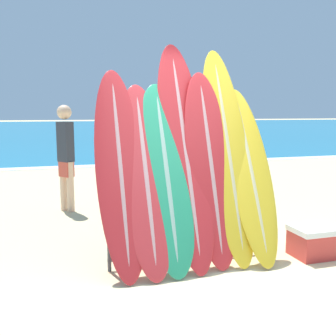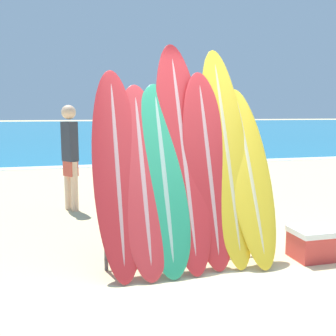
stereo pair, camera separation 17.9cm
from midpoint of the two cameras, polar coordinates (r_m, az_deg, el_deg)
ground_plane at (r=4.04m, az=10.09°, el=-16.40°), size 160.00×160.00×0.00m
ocean_water at (r=41.57m, az=-14.43°, el=5.61°), size 120.00×60.00×0.01m
surfboard_rack at (r=4.37m, az=1.85°, el=-7.37°), size 1.81×0.04×0.93m
surfboard_slot_0 at (r=4.12m, az=-8.20°, el=-0.24°), size 0.51×1.03×2.15m
surfboard_slot_1 at (r=4.14m, az=-4.51°, el=-1.24°), size 0.56×1.00×1.99m
surfboard_slot_2 at (r=4.20m, az=-1.47°, el=-1.02°), size 0.59×0.98×2.00m
surfboard_slot_3 at (r=4.34m, az=1.31°, el=2.49°), size 0.56×1.16×2.48m
surfboard_slot_4 at (r=4.37m, az=5.00°, el=0.22°), size 0.55×0.86×2.14m
surfboard_slot_5 at (r=4.50m, az=7.54°, el=2.21°), size 0.51×1.03×2.42m
surfboard_slot_6 at (r=4.55m, az=10.74°, el=-0.73°), size 0.51×1.01×1.96m
person_near_water at (r=6.79m, az=-15.35°, el=1.98°), size 0.28×0.31×1.78m
person_mid_beach at (r=11.03m, az=-3.55°, el=3.92°), size 0.26×0.27×1.57m
person_far_left at (r=9.11m, az=-0.36°, el=3.56°), size 0.25×0.29×1.72m
cooler_box at (r=4.91m, az=19.53°, el=-10.01°), size 0.53×0.41×0.35m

